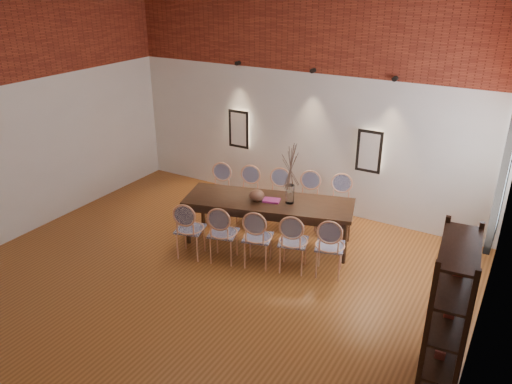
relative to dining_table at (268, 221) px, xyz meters
The scene contains 28 objects.
floor 1.93m from the dining_table, 96.52° to the right, with size 7.00×7.00×0.02m, color #975624.
wall_back 2.34m from the dining_table, 97.32° to the left, with size 7.00×0.10×4.00m, color silver.
wall_right 4.16m from the dining_table, 29.39° to the right, with size 0.10×7.00×4.00m, color silver.
brick_band_back 3.30m from the dining_table, 97.64° to the left, with size 7.00×0.02×1.50m, color maroon.
niche_left 2.37m from the dining_table, 133.95° to the left, with size 0.36×0.06×0.66m, color #FFEAC6.
niche_right 2.12m from the dining_table, 55.37° to the left, with size 0.36×0.06×0.66m, color #FFEAC6.
spot_fixture_left 3.07m from the dining_table, 134.50° to the left, with size 0.08×0.08×0.10m, color black.
spot_fixture_mid 2.67m from the dining_table, 90.55° to the left, with size 0.08×0.08×0.10m, color black.
spot_fixture_right 3.00m from the dining_table, 48.05° to the left, with size 0.08×0.08×0.10m, color black.
window_glass 3.70m from the dining_table, ahead, with size 0.02×0.78×2.38m, color silver.
window_frame 3.68m from the dining_table, ahead, with size 0.08×0.90×2.50m, color black.
window_mullion 3.68m from the dining_table, ahead, with size 0.06×0.06×2.40m, color black.
dining_table is the anchor object (origin of this frame).
chair_near_a 1.29m from the dining_table, 130.47° to the right, with size 0.44×0.44×0.94m, color #E6A37A, non-canonical shape.
chair_near_b 0.89m from the dining_table, 111.03° to the right, with size 0.44×0.44×0.94m, color #E6A37A, non-canonical shape.
chair_near_c 0.72m from the dining_table, 74.02° to the right, with size 0.44×0.44×0.94m, color #E6A37A, non-canonical shape.
chair_near_d 0.89m from the dining_table, 37.02° to the right, with size 0.44×0.44×0.94m, color #E6A37A, non-canonical shape.
chair_near_e 1.29m from the dining_table, 17.58° to the right, with size 0.44×0.44×0.94m, color #E6A37A, non-canonical shape.
chair_far_a 1.29m from the dining_table, 162.42° to the left, with size 0.44×0.44×0.94m, color #E6A37A, non-canonical shape.
chair_far_b 0.89m from the dining_table, 142.98° to the left, with size 0.44×0.44×0.94m, color #E6A37A, non-canonical shape.
chair_far_c 0.72m from the dining_table, 105.98° to the left, with size 0.44×0.44×0.94m, color #E6A37A, non-canonical shape.
chair_far_d 0.89m from the dining_table, 68.97° to the left, with size 0.44×0.44×0.94m, color #E6A37A, non-canonical shape.
chair_far_e 1.29m from the dining_table, 49.53° to the left, with size 0.44×0.44×0.94m, color #E6A37A, non-canonical shape.
vase 0.63m from the dining_table, 15.98° to the left, with size 0.14×0.14×0.30m, color silver.
dried_branches 1.03m from the dining_table, 15.98° to the left, with size 0.50×0.50×0.70m, color #4C392D, non-canonical shape.
bowl 0.50m from the dining_table, 148.76° to the right, with size 0.24×0.24×0.18m, color brown.
book 0.39m from the dining_table, ahead, with size 0.26×0.18×0.03m, color #9A2571.
shelving_rack 3.62m from the dining_table, 31.28° to the right, with size 0.38×1.00×1.80m, color black, non-canonical shape.
Camera 1 is at (3.66, -4.44, 4.07)m, focal length 35.00 mm.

